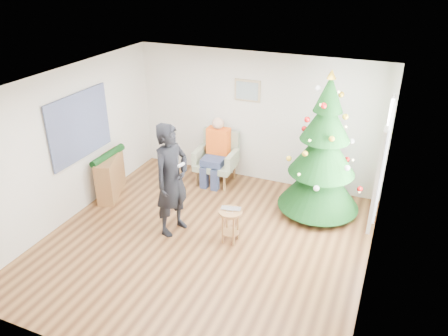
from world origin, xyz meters
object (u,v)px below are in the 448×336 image
at_px(console, 110,175).
at_px(stool, 230,226).
at_px(christmas_tree, 323,153).
at_px(armchair, 217,164).
at_px(standing_man, 172,180).

bearing_deg(console, stool, -32.81).
xyz_separation_m(christmas_tree, armchair, (-2.15, 0.39, -0.79)).
bearing_deg(console, christmas_tree, -7.91).
distance_m(stool, armchair, 2.12).
xyz_separation_m(standing_man, console, (-1.71, 0.61, -0.55)).
relative_size(stool, standing_man, 0.30).
bearing_deg(armchair, console, -143.86).
relative_size(christmas_tree, armchair, 2.53).
bearing_deg(christmas_tree, standing_man, -144.07).
relative_size(armchair, standing_man, 0.54).
height_order(christmas_tree, armchair, christmas_tree).
xyz_separation_m(christmas_tree, standing_man, (-2.10, -1.52, -0.22)).
bearing_deg(christmas_tree, stool, -127.24).
bearing_deg(standing_man, armchair, 15.53).
xyz_separation_m(armchair, standing_man, (0.05, -1.91, 0.57)).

